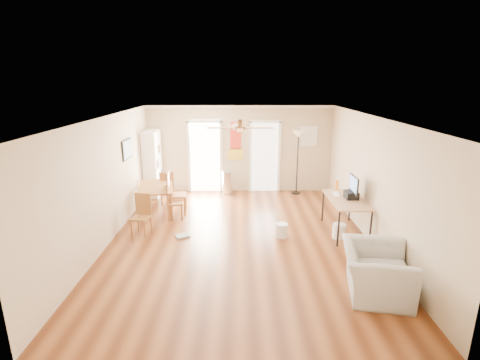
{
  "coord_description": "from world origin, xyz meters",
  "views": [
    {
      "loc": [
        -0.02,
        -7.05,
        3.3
      ],
      "look_at": [
        0.0,
        0.6,
        1.15
      ],
      "focal_mm": 26.59,
      "sensor_mm": 36.0,
      "label": 1
    }
  ],
  "objects_px": {
    "bookshelf": "(153,164)",
    "dining_chair_right_b": "(175,201)",
    "dining_chair_right_a": "(177,193)",
    "wastebasket_a": "(282,230)",
    "armchair": "(376,272)",
    "dining_chair_far": "(167,187)",
    "printer": "(351,195)",
    "computer_desk": "(345,216)",
    "dining_table": "(157,199)",
    "torchiere_lamp": "(297,163)",
    "wastebasket_b": "(339,231)",
    "dining_chair_near": "(141,215)",
    "trash_can": "(228,183)"
  },
  "relations": [
    {
      "from": "dining_chair_right_a",
      "to": "wastebasket_a",
      "type": "xyz_separation_m",
      "value": [
        2.5,
        -1.44,
        -0.4
      ]
    },
    {
      "from": "bookshelf",
      "to": "dining_chair_right_b",
      "type": "height_order",
      "value": "bookshelf"
    },
    {
      "from": "dining_chair_right_b",
      "to": "dining_table",
      "type": "bearing_deg",
      "value": 38.98
    },
    {
      "from": "dining_chair_right_b",
      "to": "dining_chair_near",
      "type": "distance_m",
      "value": 1.12
    },
    {
      "from": "dining_table",
      "to": "torchiere_lamp",
      "type": "relative_size",
      "value": 0.74
    },
    {
      "from": "wastebasket_a",
      "to": "dining_chair_right_b",
      "type": "bearing_deg",
      "value": 156.78
    },
    {
      "from": "trash_can",
      "to": "torchiere_lamp",
      "type": "relative_size",
      "value": 0.37
    },
    {
      "from": "wastebasket_b",
      "to": "armchair",
      "type": "bearing_deg",
      "value": -89.79
    },
    {
      "from": "dining_chair_right_b",
      "to": "torchiere_lamp",
      "type": "height_order",
      "value": "torchiere_lamp"
    },
    {
      "from": "computer_desk",
      "to": "bookshelf",
      "type": "bearing_deg",
      "value": 151.05
    },
    {
      "from": "trash_can",
      "to": "printer",
      "type": "xyz_separation_m",
      "value": [
        2.82,
        -2.77,
        0.52
      ]
    },
    {
      "from": "torchiere_lamp",
      "to": "wastebasket_a",
      "type": "distance_m",
      "value": 3.3
    },
    {
      "from": "torchiere_lamp",
      "to": "printer",
      "type": "relative_size",
      "value": 6.1
    },
    {
      "from": "dining_table",
      "to": "bookshelf",
      "type": "bearing_deg",
      "value": 105.54
    },
    {
      "from": "trash_can",
      "to": "wastebasket_a",
      "type": "height_order",
      "value": "trash_can"
    },
    {
      "from": "bookshelf",
      "to": "dining_chair_near",
      "type": "xyz_separation_m",
      "value": [
        0.36,
        -2.81,
        -0.51
      ]
    },
    {
      "from": "trash_can",
      "to": "torchiere_lamp",
      "type": "bearing_deg",
      "value": 1.35
    },
    {
      "from": "dining_chair_right_a",
      "to": "trash_can",
      "type": "bearing_deg",
      "value": -42.49
    },
    {
      "from": "armchair",
      "to": "torchiere_lamp",
      "type": "bearing_deg",
      "value": 16.08
    },
    {
      "from": "dining_chair_far",
      "to": "dining_chair_right_a",
      "type": "bearing_deg",
      "value": 103.67
    },
    {
      "from": "dining_table",
      "to": "torchiere_lamp",
      "type": "height_order",
      "value": "torchiere_lamp"
    },
    {
      "from": "armchair",
      "to": "dining_chair_right_a",
      "type": "bearing_deg",
      "value": 57.66
    },
    {
      "from": "trash_can",
      "to": "dining_chair_right_a",
      "type": "bearing_deg",
      "value": -127.35
    },
    {
      "from": "printer",
      "to": "armchair",
      "type": "xyz_separation_m",
      "value": [
        -0.3,
        -2.41,
        -0.49
      ]
    },
    {
      "from": "dining_chair_right_b",
      "to": "computer_desk",
      "type": "bearing_deg",
      "value": -113.2
    },
    {
      "from": "computer_desk",
      "to": "wastebasket_a",
      "type": "xyz_separation_m",
      "value": [
        -1.43,
        -0.23,
        -0.24
      ]
    },
    {
      "from": "torchiere_lamp",
      "to": "wastebasket_a",
      "type": "bearing_deg",
      "value": -104.47
    },
    {
      "from": "bookshelf",
      "to": "wastebasket_b",
      "type": "distance_m",
      "value": 5.61
    },
    {
      "from": "torchiere_lamp",
      "to": "wastebasket_b",
      "type": "xyz_separation_m",
      "value": [
        0.44,
        -3.16,
        -0.79
      ]
    },
    {
      "from": "dining_chair_right_a",
      "to": "armchair",
      "type": "relative_size",
      "value": 0.94
    },
    {
      "from": "bookshelf",
      "to": "dining_chair_far",
      "type": "relative_size",
      "value": 2.12
    },
    {
      "from": "dining_chair_right_a",
      "to": "bookshelf",
      "type": "bearing_deg",
      "value": 27.03
    },
    {
      "from": "bookshelf",
      "to": "wastebasket_b",
      "type": "xyz_separation_m",
      "value": [
        4.68,
        -2.99,
        -0.8
      ]
    },
    {
      "from": "wastebasket_b",
      "to": "dining_chair_far",
      "type": "bearing_deg",
      "value": 150.82
    },
    {
      "from": "torchiere_lamp",
      "to": "computer_desk",
      "type": "relative_size",
      "value": 1.28
    },
    {
      "from": "printer",
      "to": "bookshelf",
      "type": "bearing_deg",
      "value": 150.65
    },
    {
      "from": "printer",
      "to": "armchair",
      "type": "relative_size",
      "value": 0.27
    },
    {
      "from": "dining_chair_right_a",
      "to": "computer_desk",
      "type": "xyz_separation_m",
      "value": [
        3.93,
        -1.2,
        -0.15
      ]
    },
    {
      "from": "dining_chair_far",
      "to": "printer",
      "type": "height_order",
      "value": "printer"
    },
    {
      "from": "bookshelf",
      "to": "armchair",
      "type": "height_order",
      "value": "bookshelf"
    },
    {
      "from": "dining_table",
      "to": "dining_chair_near",
      "type": "distance_m",
      "value": 1.42
    },
    {
      "from": "dining_chair_far",
      "to": "printer",
      "type": "distance_m",
      "value": 4.91
    },
    {
      "from": "bookshelf",
      "to": "computer_desk",
      "type": "relative_size",
      "value": 1.31
    },
    {
      "from": "bookshelf",
      "to": "dining_chair_right_a",
      "type": "bearing_deg",
      "value": -70.73
    },
    {
      "from": "printer",
      "to": "wastebasket_a",
      "type": "distance_m",
      "value": 1.73
    },
    {
      "from": "dining_chair_right_a",
      "to": "wastebasket_b",
      "type": "xyz_separation_m",
      "value": [
        3.74,
        -1.5,
        -0.39
      ]
    },
    {
      "from": "printer",
      "to": "torchiere_lamp",
      "type": "bearing_deg",
      "value": 103.39
    },
    {
      "from": "torchiere_lamp",
      "to": "computer_desk",
      "type": "bearing_deg",
      "value": -77.67
    },
    {
      "from": "dining_table",
      "to": "wastebasket_a",
      "type": "distance_m",
      "value": 3.42
    },
    {
      "from": "dining_table",
      "to": "wastebasket_a",
      "type": "height_order",
      "value": "dining_table"
    }
  ]
}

